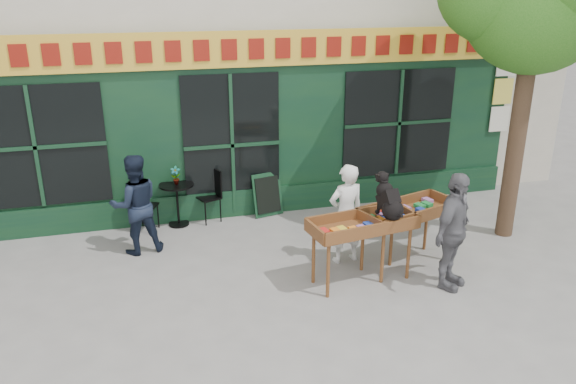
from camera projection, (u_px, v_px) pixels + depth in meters
name	position (u px, v px, depth m)	size (l,w,h in m)	color
ground	(263.00, 274.00, 8.27)	(80.00, 80.00, 0.00)	slate
book_cart_center	(363.00, 228.00, 7.81)	(1.58, 0.84, 0.99)	brown
dog	(389.00, 195.00, 7.69)	(0.34, 0.60, 0.60)	black
woman	(346.00, 214.00, 8.41)	(0.57, 0.37, 1.55)	silver
book_cart_right	(408.00, 215.00, 8.26)	(1.62, 1.03, 0.99)	brown
man_right	(453.00, 232.00, 7.65)	(0.98, 0.41, 1.68)	#57575C
bistro_table	(177.00, 196.00, 9.78)	(0.60, 0.60, 0.76)	black
bistro_chair_left	(140.00, 200.00, 9.56)	(0.48, 0.48, 0.95)	black
bistro_chair_right	(213.00, 191.00, 9.99)	(0.47, 0.46, 0.95)	black
potted_plant	(176.00, 175.00, 9.65)	(0.17, 0.11, 0.32)	gray
man_left	(135.00, 204.00, 8.71)	(0.78, 0.61, 1.60)	black
chalkboard	(268.00, 195.00, 10.26)	(0.59, 0.30, 0.79)	black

